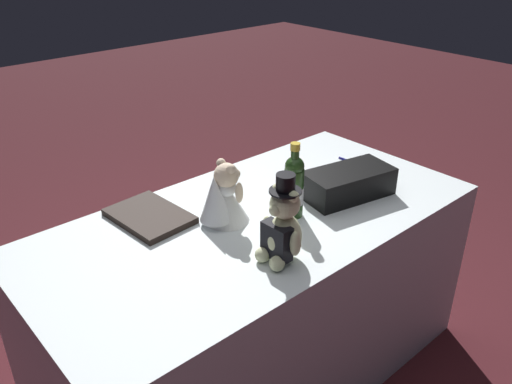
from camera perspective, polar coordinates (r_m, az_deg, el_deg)
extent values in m
plane|color=#47191E|center=(2.36, 0.00, -18.46)|extent=(12.00, 12.00, 0.00)
cube|color=white|center=(2.11, 0.00, -11.43)|extent=(1.66, 0.82, 0.74)
ellipsoid|color=beige|center=(1.64, 3.06, -4.91)|extent=(0.12, 0.11, 0.16)
cube|color=black|center=(1.62, 2.26, -5.33)|extent=(0.05, 0.10, 0.12)
sphere|color=beige|center=(1.58, 3.16, -1.30)|extent=(0.09, 0.09, 0.09)
sphere|color=beige|center=(1.55, 2.13, -1.97)|extent=(0.04, 0.04, 0.04)
sphere|color=beige|center=(1.58, 2.34, 0.32)|extent=(0.04, 0.04, 0.04)
sphere|color=beige|center=(1.54, 4.08, -0.50)|extent=(0.04, 0.04, 0.04)
ellipsoid|color=beige|center=(1.66, 1.19, -3.94)|extent=(0.04, 0.04, 0.09)
ellipsoid|color=beige|center=(1.59, 4.30, -5.61)|extent=(0.04, 0.04, 0.09)
sphere|color=beige|center=(1.65, 0.71, -6.83)|extent=(0.05, 0.05, 0.05)
sphere|color=beige|center=(1.61, 2.31, -7.76)|extent=(0.05, 0.05, 0.05)
cylinder|color=black|center=(1.56, 3.20, 0.10)|extent=(0.10, 0.10, 0.01)
cylinder|color=black|center=(1.54, 3.23, 1.05)|extent=(0.06, 0.06, 0.05)
cone|color=white|center=(1.84, -3.16, -1.18)|extent=(0.16, 0.16, 0.14)
ellipsoid|color=white|center=(1.82, -3.21, 0.45)|extent=(0.07, 0.06, 0.06)
sphere|color=beige|center=(1.80, -3.25, 1.82)|extent=(0.09, 0.09, 0.09)
sphere|color=beige|center=(1.82, -2.27, 1.98)|extent=(0.04, 0.04, 0.04)
sphere|color=beige|center=(1.76, -2.72, 2.50)|extent=(0.03, 0.03, 0.03)
sphere|color=beige|center=(1.80, -3.82, 3.16)|extent=(0.03, 0.03, 0.03)
ellipsoid|color=beige|center=(1.80, -1.91, -0.04)|extent=(0.03, 0.03, 0.08)
ellipsoid|color=beige|center=(1.86, -3.44, 0.95)|extent=(0.03, 0.03, 0.08)
cone|color=white|center=(1.81, -4.45, -0.66)|extent=(0.13, 0.13, 0.17)
cylinder|color=#24431A|center=(1.87, 4.11, -0.07)|extent=(0.07, 0.07, 0.18)
sphere|color=#24431A|center=(1.82, 4.21, 2.81)|extent=(0.07, 0.07, 0.07)
cylinder|color=#24431A|center=(1.81, 4.26, 4.12)|extent=(0.03, 0.03, 0.07)
cylinder|color=gold|center=(1.79, 4.29, 4.93)|extent=(0.03, 0.03, 0.03)
cylinder|color=white|center=(1.87, 4.10, -0.32)|extent=(0.07, 0.07, 0.06)
cylinder|color=navy|center=(2.35, 10.47, 3.20)|extent=(0.02, 0.15, 0.01)
cone|color=silver|center=(2.39, 9.02, 3.72)|extent=(0.01, 0.02, 0.01)
cube|color=black|center=(2.05, 9.96, 0.98)|extent=(0.37, 0.24, 0.11)
cube|color=#B7B7BF|center=(2.02, 12.06, 0.33)|extent=(0.04, 0.02, 0.03)
cube|color=black|center=(1.92, -11.48, -2.57)|extent=(0.23, 0.31, 0.02)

